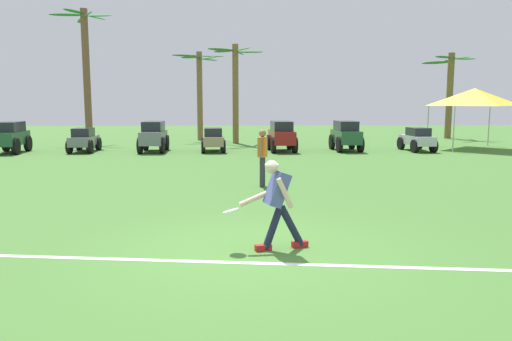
% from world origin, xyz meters
% --- Properties ---
extents(ground_plane, '(80.00, 80.00, 0.00)m').
position_xyz_m(ground_plane, '(0.00, 0.00, 0.00)').
color(ground_plane, '#42732F').
extents(field_line_paint, '(19.84, 2.45, 0.01)m').
position_xyz_m(field_line_paint, '(0.00, -0.55, 0.00)').
color(field_line_paint, white).
rests_on(field_line_paint, ground_plane).
extents(frisbee_thrower, '(1.12, 0.47, 1.43)m').
position_xyz_m(frisbee_thrower, '(0.41, 0.12, 0.80)').
color(frisbee_thrower, '#191E38').
rests_on(frisbee_thrower, ground_plane).
extents(frisbee_in_flight, '(0.32, 0.33, 0.09)m').
position_xyz_m(frisbee_in_flight, '(-0.31, 0.11, 0.63)').
color(frisbee_in_flight, white).
extents(teammate_near_sideline, '(0.28, 0.49, 1.56)m').
position_xyz_m(teammate_near_sideline, '(0.41, 5.96, 0.94)').
color(teammate_near_sideline, '#33333D').
rests_on(teammate_near_sideline, ground_plane).
extents(parked_car_slot_a, '(1.34, 2.42, 1.40)m').
position_xyz_m(parked_car_slot_a, '(-10.59, 15.21, 0.74)').
color(parked_car_slot_a, '#235133').
rests_on(parked_car_slot_a, ground_plane).
extents(parked_car_slot_b, '(1.16, 2.23, 1.10)m').
position_xyz_m(parked_car_slot_b, '(-7.42, 15.58, 0.56)').
color(parked_car_slot_b, slate).
rests_on(parked_car_slot_b, ground_plane).
extents(parked_car_slot_c, '(1.21, 2.37, 1.40)m').
position_xyz_m(parked_car_slot_c, '(-4.22, 15.52, 0.74)').
color(parked_car_slot_c, slate).
rests_on(parked_car_slot_c, ground_plane).
extents(parked_car_slot_d, '(1.24, 2.26, 1.10)m').
position_xyz_m(parked_car_slot_d, '(-1.49, 15.56, 0.56)').
color(parked_car_slot_d, '#998466').
rests_on(parked_car_slot_d, ground_plane).
extents(parked_car_slot_e, '(1.32, 2.41, 1.40)m').
position_xyz_m(parked_car_slot_e, '(1.69, 15.59, 0.74)').
color(parked_car_slot_e, maroon).
rests_on(parked_car_slot_e, ground_plane).
extents(parked_car_slot_f, '(1.25, 2.39, 1.40)m').
position_xyz_m(parked_car_slot_f, '(4.73, 15.75, 0.74)').
color(parked_car_slot_f, '#235133').
rests_on(parked_car_slot_f, ground_plane).
extents(parked_car_slot_g, '(1.26, 2.27, 1.10)m').
position_xyz_m(parked_car_slot_g, '(8.04, 15.54, 0.56)').
color(parked_car_slot_g, '#B7BABF').
rests_on(parked_car_slot_g, ground_plane).
extents(palm_tree_far_left, '(3.47, 3.48, 7.35)m').
position_xyz_m(palm_tree_far_left, '(-8.82, 21.01, 4.18)').
color(palm_tree_far_left, brown).
rests_on(palm_tree_far_left, ground_plane).
extents(palm_tree_left_of_centre, '(3.03, 3.19, 5.18)m').
position_xyz_m(palm_tree_left_of_centre, '(-2.64, 22.43, 3.21)').
color(palm_tree_left_of_centre, brown).
rests_on(palm_tree_left_of_centre, ground_plane).
extents(palm_tree_right_of_centre, '(3.02, 3.50, 5.37)m').
position_xyz_m(palm_tree_right_of_centre, '(-0.50, 20.11, 3.19)').
color(palm_tree_right_of_centre, brown).
rests_on(palm_tree_right_of_centre, ground_plane).
extents(palm_tree_far_right, '(3.01, 3.19, 5.26)m').
position_xyz_m(palm_tree_far_right, '(12.74, 23.48, 2.99)').
color(palm_tree_far_right, brown).
rests_on(palm_tree_far_right, ground_plane).
extents(event_tent, '(3.38, 3.38, 2.93)m').
position_xyz_m(event_tent, '(11.10, 16.56, 2.51)').
color(event_tent, '#B2B5BA').
rests_on(event_tent, ground_plane).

